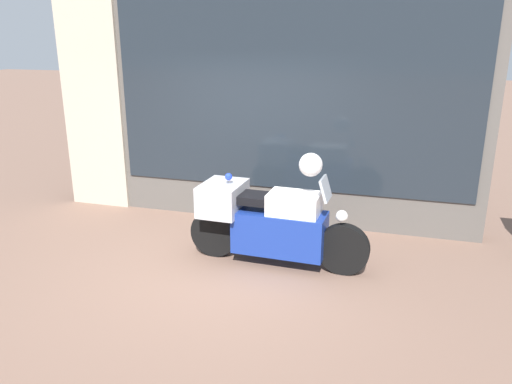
# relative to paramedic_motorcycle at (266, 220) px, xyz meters

# --- Properties ---
(ground_plane) EXTENTS (60.00, 60.00, 0.00)m
(ground_plane) POSITION_rel_paramedic_motorcycle_xyz_m (-0.55, -0.40, -0.55)
(ground_plane) COLOR #7A5B4C
(shop_building) EXTENTS (6.43, 0.55, 3.98)m
(shop_building) POSITION_rel_paramedic_motorcycle_xyz_m (-1.00, 1.60, 1.45)
(shop_building) COLOR #56514C
(shop_building) RESTS_ON ground
(window_display) EXTENTS (4.95, 0.30, 2.08)m
(window_display) POSITION_rel_paramedic_motorcycle_xyz_m (-0.11, 1.63, -0.06)
(window_display) COLOR slate
(window_display) RESTS_ON ground
(paramedic_motorcycle) EXTENTS (2.25, 0.67, 1.16)m
(paramedic_motorcycle) POSITION_rel_paramedic_motorcycle_xyz_m (0.00, 0.00, 0.00)
(paramedic_motorcycle) COLOR black
(paramedic_motorcycle) RESTS_ON ground
(white_helmet) EXTENTS (0.27, 0.27, 0.27)m
(white_helmet) POSITION_rel_paramedic_motorcycle_xyz_m (0.52, -0.02, 0.74)
(white_helmet) COLOR white
(white_helmet) RESTS_ON paramedic_motorcycle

